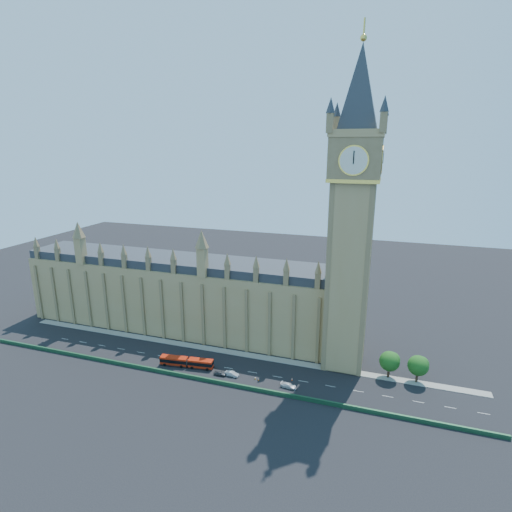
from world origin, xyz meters
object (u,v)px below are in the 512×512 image
(car_grey, at_px, (220,373))
(car_silver, at_px, (232,374))
(car_white, at_px, (289,386))
(red_bus, at_px, (187,362))

(car_grey, distance_m, car_silver, 3.58)
(car_grey, bearing_deg, car_white, -89.62)
(car_grey, xyz_separation_m, car_silver, (3.50, 0.78, 0.06))
(car_white, bearing_deg, car_grey, 97.25)
(car_white, bearing_deg, red_bus, 94.83)
(red_bus, distance_m, car_silver, 15.61)
(red_bus, distance_m, car_white, 33.59)
(red_bus, height_order, car_grey, red_bus)
(red_bus, bearing_deg, car_grey, -13.17)
(car_silver, bearing_deg, car_white, -86.32)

